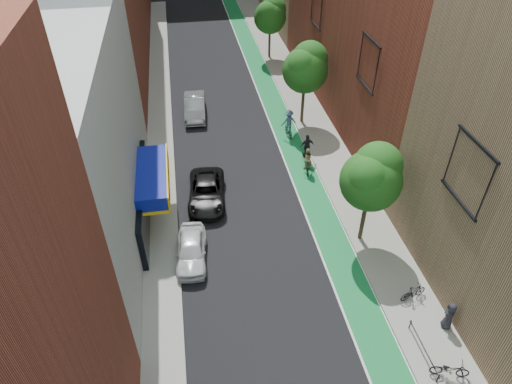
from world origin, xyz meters
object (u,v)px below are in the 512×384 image
parked_car_black (207,192)px  cyclist_lane_mid (307,151)px  cyclist_lane_near (307,163)px  pedestrian (449,316)px  parked_car_white (191,250)px  parked_car_silver (195,107)px  cyclist_lane_far (289,124)px

parked_car_black → cyclist_lane_mid: size_ratio=2.31×
parked_car_black → cyclist_lane_near: (7.24, 2.00, 0.10)m
parked_car_black → pedestrian: bearing=-42.4°
parked_car_black → parked_car_white: bearing=-98.7°
pedestrian → parked_car_silver: bearing=-131.4°
parked_car_silver → cyclist_lane_far: 8.42m
parked_car_black → pedestrian: pedestrian is taller
parked_car_silver → cyclist_lane_far: size_ratio=2.19×
cyclist_lane_mid → pedestrian: (3.02, -15.11, 0.09)m
cyclist_lane_near → parked_car_black: bearing=22.5°
parked_car_white → cyclist_lane_mid: 12.22m
parked_car_white → parked_car_black: 5.22m
parked_car_white → cyclist_lane_mid: cyclist_lane_mid is taller
cyclist_lane_mid → pedestrian: size_ratio=1.35×
parked_car_black → parked_car_silver: parked_car_silver is taller
parked_car_silver → cyclist_lane_mid: (7.58, -8.24, 0.06)m
cyclist_lane_near → cyclist_lane_mid: bearing=-97.2°
parked_car_black → parked_car_silver: size_ratio=1.03×
cyclist_lane_near → cyclist_lane_mid: cyclist_lane_mid is taller
parked_car_black → parked_car_silver: (-0.00, 11.59, 0.11)m
cyclist_lane_near → pedestrian: cyclist_lane_near is taller
cyclist_lane_far → pedestrian: size_ratio=1.38×
parked_car_white → cyclist_lane_mid: size_ratio=1.89×
cyclist_lane_near → cyclist_lane_far: size_ratio=0.86×
parked_car_white → cyclist_lane_far: bearing=60.4°
cyclist_lane_far → parked_car_silver: bearing=-40.9°
cyclist_lane_mid → cyclist_lane_far: 3.71m
parked_car_silver → pedestrian: 25.64m
cyclist_lane_near → cyclist_lane_mid: 1.39m
parked_car_silver → pedestrian: size_ratio=3.03×
pedestrian → cyclist_lane_near: bearing=-142.1°
parked_car_white → parked_car_silver: size_ratio=0.84×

